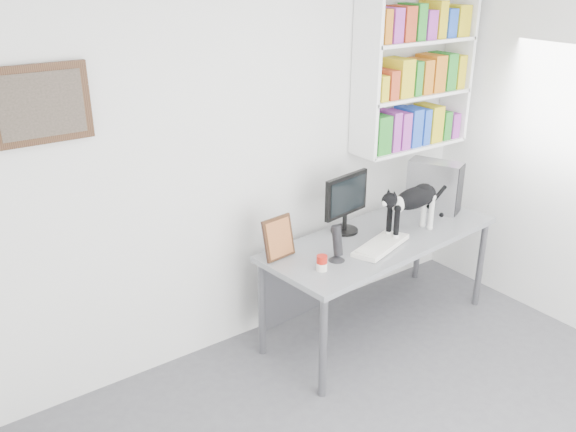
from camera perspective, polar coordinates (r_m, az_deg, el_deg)
The scene contains 11 objects.
room at distance 2.80m, azimuth 18.98°, elevation -4.98°, with size 4.01×4.01×2.70m.
bookshelf at distance 4.82m, azimuth 11.80°, elevation 13.37°, with size 1.03×0.28×1.24m, color white.
wall_art at distance 3.50m, azimuth -22.13°, elevation 9.64°, with size 0.52×0.04×0.42m, color #442B16.
desk at distance 4.61m, azimuth 8.48°, elevation -6.17°, with size 1.84×0.72×0.77m, color slate.
monitor at distance 4.39m, azimuth 5.39°, elevation 1.22°, with size 0.42×0.20×0.45m, color black.
keyboard at distance 4.25m, azimuth 8.67°, elevation -2.72°, with size 0.49×0.19×0.04m, color white.
pc_tower at distance 4.92m, azimuth 13.52°, elevation 2.76°, with size 0.18×0.40×0.40m, color #B1B2B6.
speaker at distance 3.99m, azimuth 4.62°, elevation -2.51°, with size 0.11×0.11×0.26m, color black.
leaning_print at distance 4.02m, azimuth -0.90°, elevation -1.99°, with size 0.24×0.09×0.29m, color #442B16.
soup_can at distance 3.89m, azimuth 3.19°, elevation -4.42°, with size 0.07×0.07×0.10m, color #B3190F.
cat at distance 4.45m, azimuth 11.58°, elevation 0.56°, with size 0.60×0.16×0.37m, color black, non-canonical shape.
Camera 1 is at (-2.11, -1.36, 2.59)m, focal length 38.00 mm.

